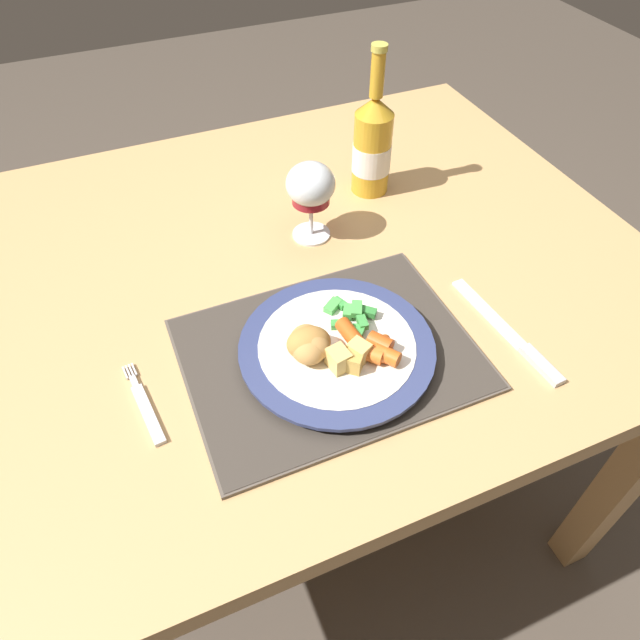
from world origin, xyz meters
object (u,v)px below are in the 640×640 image
table_knife (514,338)px  bottle (372,145)px  fork (146,408)px  wine_glass (311,188)px  dining_table (256,313)px  dinner_plate (337,349)px

table_knife → bottle: 0.41m
table_knife → bottle: size_ratio=0.87×
fork → bottle: size_ratio=0.54×
wine_glass → dining_table: bearing=-158.5°
dining_table → bottle: 0.35m
table_knife → bottle: bottle is taller
dinner_plate → table_knife: size_ratio=1.18×
fork → bottle: bottle is taller
dining_table → wine_glass: (0.12, 0.05, 0.18)m
fork → bottle: (0.47, 0.32, 0.08)m
dinner_plate → wine_glass: (0.07, 0.26, 0.07)m
wine_glass → fork: bearing=-143.0°
fork → wine_glass: (0.32, 0.24, 0.09)m
table_knife → wine_glass: bearing=117.8°
dinner_plate → fork: 0.25m
bottle → table_knife: bearing=-87.0°
dining_table → table_knife: bearing=-43.5°
dinner_plate → wine_glass: bearing=75.0°
table_knife → wine_glass: (-0.17, 0.32, 0.09)m
dining_table → wine_glass: bearing=21.5°
dinner_plate → table_knife: dinner_plate is taller
bottle → fork: bearing=-145.3°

